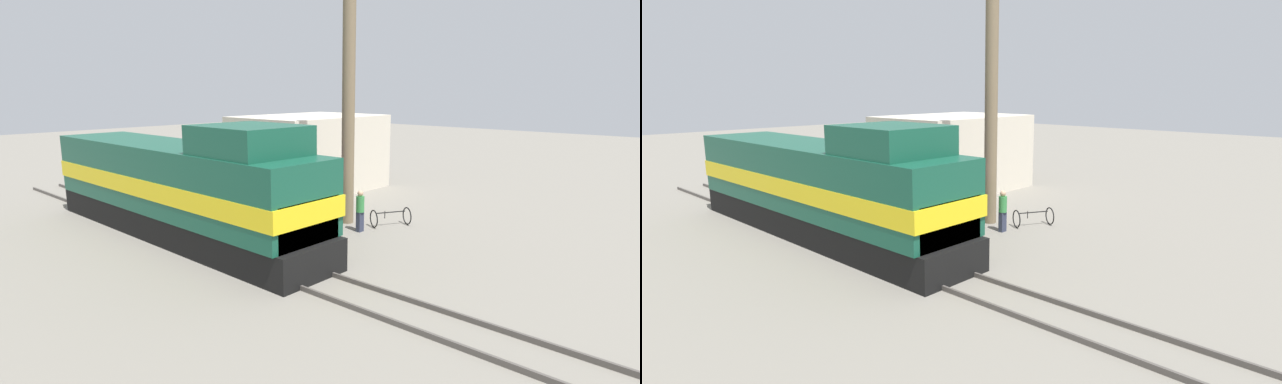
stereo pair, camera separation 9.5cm
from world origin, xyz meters
TOP-DOWN VIEW (x-y plane):
  - ground_plane at (0.00, 0.00)m, footprint 120.00×120.00m
  - rail_near at (-0.72, 0.00)m, footprint 0.08×38.22m
  - rail_far at (0.72, 0.00)m, footprint 0.08×38.22m
  - locomotive at (0.00, 4.25)m, footprint 3.14×15.26m
  - utility_pole at (6.08, 0.89)m, footprint 1.80×0.55m
  - vendor_umbrella at (4.07, 1.71)m, footprint 2.42×2.42m
  - billboard_sign at (7.27, 5.73)m, footprint 2.39×0.12m
  - shrub_cluster at (4.59, 1.03)m, footprint 0.88×0.88m
  - person_bystander at (5.32, -0.41)m, footprint 0.34×0.34m
  - bicycle at (6.89, -0.86)m, footprint 1.80×1.47m
  - building_block_distant at (10.37, 7.26)m, footprint 8.04×5.70m

SIDE VIEW (x-z plane):
  - ground_plane at x=0.00m, z-range 0.00..0.00m
  - rail_near at x=-0.72m, z-range 0.00..0.15m
  - rail_far at x=0.72m, z-range 0.00..0.15m
  - bicycle at x=6.89m, z-range 0.01..0.78m
  - shrub_cluster at x=4.59m, z-range 0.00..0.88m
  - person_bystander at x=5.32m, z-range 0.08..1.82m
  - locomotive at x=0.00m, z-range -0.33..4.33m
  - vendor_umbrella at x=4.07m, z-range 0.91..3.27m
  - building_block_distant at x=10.37m, z-range 0.00..4.29m
  - billboard_sign at x=7.27m, z-range 0.94..4.75m
  - utility_pole at x=6.08m, z-range 0.03..11.84m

